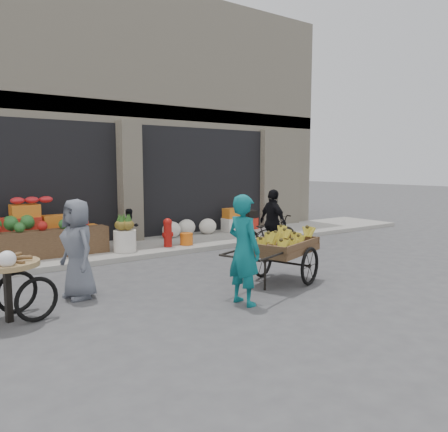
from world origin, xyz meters
TOP-DOWN VIEW (x-y plane):
  - ground at (0.00, 0.00)m, footprint 80.00×80.00m
  - sidewalk at (0.00, 4.10)m, footprint 18.00×2.20m
  - building at (0.00, 8.03)m, footprint 14.00×6.45m
  - fruit_display at (-2.48, 4.38)m, footprint 3.10×1.12m
  - pineapple_bin at (-0.75, 3.60)m, footprint 0.52×0.52m
  - fire_hydrant at (0.35, 3.55)m, footprint 0.22×0.22m
  - orange_bucket at (0.85, 3.50)m, footprint 0.32×0.32m
  - right_bay_goods at (2.61, 4.70)m, footprint 3.35×0.60m
  - seated_person at (-0.35, 4.20)m, footprint 0.51×0.43m
  - banana_cart at (0.61, -0.23)m, footprint 2.47×1.61m
  - vendor_woman at (-0.65, -0.79)m, footprint 0.47×0.66m
  - tricycle_cart at (-3.74, 0.43)m, footprint 1.46×1.04m
  - vendor_grey at (-2.61, 0.99)m, footprint 0.63×0.85m
  - bicycle at (2.39, 2.15)m, footprint 1.75×0.72m
  - cyclist at (2.19, 1.75)m, footprint 0.44×0.94m

SIDE VIEW (x-z plane):
  - ground at x=0.00m, z-range 0.00..0.00m
  - sidewalk at x=0.00m, z-range 0.00..0.12m
  - orange_bucket at x=0.85m, z-range 0.12..0.42m
  - pineapple_bin at x=-0.75m, z-range 0.12..0.62m
  - right_bay_goods at x=2.61m, z-range 0.06..0.76m
  - bicycle at x=2.39m, z-range 0.00..0.90m
  - fire_hydrant at x=0.35m, z-range 0.15..0.86m
  - tricycle_cart at x=-3.74m, z-range 0.09..1.04m
  - seated_person at x=-0.35m, z-range 0.12..1.05m
  - fruit_display at x=-2.48m, z-range 0.05..1.29m
  - banana_cart at x=0.61m, z-range 0.22..1.18m
  - cyclist at x=2.19m, z-range 0.00..1.56m
  - vendor_grey at x=-2.61m, z-range 0.00..1.59m
  - vendor_woman at x=-0.65m, z-range 0.00..1.69m
  - building at x=0.00m, z-range -0.13..6.87m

